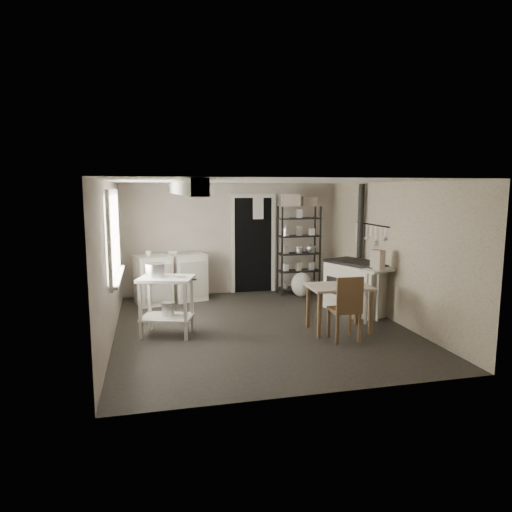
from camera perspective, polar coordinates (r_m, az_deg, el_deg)
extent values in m
plane|color=black|center=(7.39, 0.54, -8.80)|extent=(5.00, 5.00, 0.00)
plane|color=silver|center=(7.06, 0.57, 9.33)|extent=(5.00, 5.00, 0.00)
cube|color=#BAAD9F|center=(9.56, -3.02, 2.18)|extent=(4.50, 0.02, 2.30)
cube|color=#BAAD9F|center=(4.78, 7.73, -4.20)|extent=(4.50, 0.02, 2.30)
cube|color=#BAAD9F|center=(6.96, -17.75, -0.57)|extent=(0.02, 5.00, 2.30)
cube|color=#BAAD9F|center=(7.97, 16.46, 0.59)|extent=(0.02, 5.00, 2.30)
cylinder|color=silver|center=(6.95, -12.50, -2.13)|extent=(0.32, 0.32, 0.29)
cylinder|color=silver|center=(6.82, -9.42, -3.01)|extent=(0.24, 0.24, 0.10)
cylinder|color=silver|center=(7.05, -10.90, -6.56)|extent=(0.21, 0.21, 0.22)
imported|color=white|center=(8.95, -10.36, 0.36)|extent=(0.30, 0.30, 0.07)
imported|color=white|center=(8.85, -13.28, 0.27)|extent=(0.15, 0.15, 0.10)
imported|color=white|center=(9.44, 3.72, 3.47)|extent=(0.12, 0.12, 0.21)
cube|color=#C1B29B|center=(9.33, 4.38, 7.31)|extent=(0.39, 0.35, 0.24)
cube|color=#C1B29B|center=(9.56, 6.59, 7.18)|extent=(0.31, 0.29, 0.19)
cube|color=#C1B29B|center=(7.69, 14.96, -0.69)|extent=(0.18, 0.24, 0.32)
imported|color=white|center=(7.05, 12.00, -3.07)|extent=(0.13, 0.13, 0.09)
ellipsoid|color=silver|center=(9.35, 5.70, -3.64)|extent=(0.46, 0.40, 0.50)
cylinder|color=white|center=(7.98, 11.92, -7.12)|extent=(0.15, 0.15, 0.15)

